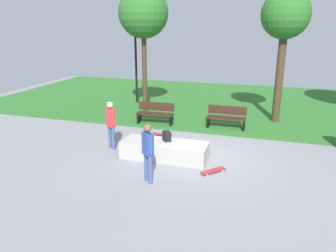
% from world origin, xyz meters
% --- Properties ---
extents(ground_plane, '(28.00, 28.00, 0.00)m').
position_xyz_m(ground_plane, '(0.00, 0.00, 0.00)').
color(ground_plane, gray).
extents(grass_lawn, '(26.60, 11.73, 0.01)m').
position_xyz_m(grass_lawn, '(0.00, 8.14, 0.00)').
color(grass_lawn, '#2D6B28').
rests_on(grass_lawn, ground_plane).
extents(concrete_ledge, '(2.77, 1.02, 0.54)m').
position_xyz_m(concrete_ledge, '(-1.06, -0.53, 0.27)').
color(concrete_ledge, '#A8A59E').
rests_on(concrete_ledge, ground_plane).
extents(backpack_on_ledge, '(0.34, 0.34, 0.32)m').
position_xyz_m(backpack_on_ledge, '(-1.03, -0.38, 0.70)').
color(backpack_on_ledge, black).
rests_on(backpack_on_ledge, concrete_ledge).
extents(skater_performing_trick, '(0.37, 0.36, 1.67)m').
position_xyz_m(skater_performing_trick, '(-0.96, -2.27, 0.98)').
color(skater_performing_trick, '#3F5184').
rests_on(skater_performing_trick, ground_plane).
extents(skater_watching, '(0.38, 0.34, 1.68)m').
position_xyz_m(skater_watching, '(-3.07, -0.26, 0.98)').
color(skater_watching, '#3F5184').
rests_on(skater_watching, ground_plane).
extents(skateboard_by_ledge, '(0.69, 0.73, 0.08)m').
position_xyz_m(skateboard_by_ledge, '(0.64, -1.16, 0.06)').
color(skateboard_by_ledge, '#A5262D').
rests_on(skateboard_by_ledge, ground_plane).
extents(skateboard_spare, '(0.81, 0.22, 0.08)m').
position_xyz_m(skateboard_spare, '(-1.84, 1.51, 0.06)').
color(skateboard_spare, '#A5262D').
rests_on(skateboard_spare, ground_plane).
extents(park_bench_far_right, '(1.62, 0.53, 0.91)m').
position_xyz_m(park_bench_far_right, '(-2.63, 3.06, 0.48)').
color(park_bench_far_right, '#331E14').
rests_on(park_bench_far_right, ground_plane).
extents(park_bench_center_lawn, '(1.60, 0.47, 0.91)m').
position_xyz_m(park_bench_center_lawn, '(0.42, 3.34, 0.48)').
color(park_bench_center_lawn, '#331E14').
rests_on(park_bench_center_lawn, ground_plane).
extents(tree_broad_elm, '(2.29, 2.29, 5.80)m').
position_xyz_m(tree_broad_elm, '(-3.77, 4.80, 4.61)').
color(tree_broad_elm, '#42301E').
rests_on(tree_broad_elm, grass_lawn).
extents(tree_slender_maple, '(2.01, 2.01, 5.56)m').
position_xyz_m(tree_slender_maple, '(2.39, 5.01, 4.42)').
color(tree_slender_maple, '#42301E').
rests_on(tree_slender_maple, grass_lawn).
extents(lamp_post, '(0.28, 0.28, 4.18)m').
position_xyz_m(lamp_post, '(-4.95, 6.57, 2.54)').
color(lamp_post, black).
rests_on(lamp_post, ground_plane).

